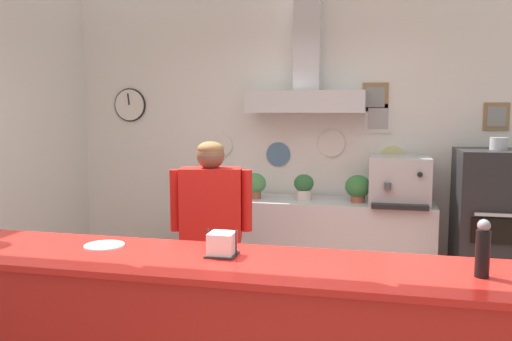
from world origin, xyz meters
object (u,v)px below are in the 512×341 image
object	(u,v)px
pizza_oven	(494,236)
potted_basil	(255,184)
potted_rosemary	(304,186)
napkin_holder	(222,245)
potted_sage	(358,187)
shop_worker	(211,238)
potted_oregano	(205,185)
pepper_grinder	(483,249)
condiment_plate	(104,246)
espresso_machine	(399,181)

from	to	relation	value
pizza_oven	potted_basil	xyz separation A→B (m)	(-2.06, 0.12, 0.35)
potted_rosemary	napkin_holder	world-z (taller)	napkin_holder
pizza_oven	potted_sage	world-z (taller)	pizza_oven
shop_worker	potted_oregano	size ratio (longest dim) A/B	7.96
potted_basil	potted_oregano	distance (m)	0.48
pizza_oven	potted_oregano	distance (m)	2.57
potted_basil	pepper_grinder	distance (m)	2.89
potted_basil	condiment_plate	bearing A→B (deg)	-95.44
potted_rosemary	condiment_plate	bearing A→B (deg)	-106.18
potted_basil	condiment_plate	distance (m)	2.37
potted_oregano	napkin_holder	xyz separation A→B (m)	(0.88, -2.38, 0.07)
potted_rosemary	potted_sage	bearing A→B (deg)	1.30
potted_rosemary	potted_basil	size ratio (longest dim) A/B	1.01
pizza_oven	potted_basil	world-z (taller)	pizza_oven
condiment_plate	pepper_grinder	world-z (taller)	pepper_grinder
shop_worker	potted_rosemary	distance (m)	1.24
potted_sage	napkin_holder	bearing A→B (deg)	-102.84
potted_sage	napkin_holder	distance (m)	2.45
espresso_machine	napkin_holder	bearing A→B (deg)	-110.58
shop_worker	potted_sage	xyz separation A→B (m)	(1.01, 1.11, 0.25)
potted_sage	potted_oregano	bearing A→B (deg)	-179.74
pepper_grinder	potted_rosemary	bearing A→B (deg)	113.83
potted_basil	shop_worker	bearing A→B (deg)	-93.66
pepper_grinder	napkin_holder	world-z (taller)	pepper_grinder
pizza_oven	potted_sage	xyz separation A→B (m)	(-1.12, 0.13, 0.35)
potted_rosemary	potted_sage	size ratio (longest dim) A/B	0.98
shop_worker	condiment_plate	size ratio (longest dim) A/B	7.67
potted_oregano	pizza_oven	bearing A→B (deg)	-2.66
espresso_machine	pizza_oven	bearing A→B (deg)	-9.44
potted_oregano	napkin_holder	bearing A→B (deg)	-69.63
condiment_plate	potted_basil	bearing A→B (deg)	84.56
shop_worker	pizza_oven	bearing A→B (deg)	-167.54
potted_rosemary	potted_oregano	world-z (taller)	potted_rosemary
condiment_plate	napkin_holder	distance (m)	0.63
pizza_oven	potted_oregano	xyz separation A→B (m)	(-2.55, 0.12, 0.33)
pizza_oven	potted_rosemary	size ratio (longest dim) A/B	6.48
espresso_machine	potted_basil	world-z (taller)	espresso_machine
pizza_oven	espresso_machine	size ratio (longest dim) A/B	2.77
espresso_machine	potted_rosemary	distance (m)	0.84
shop_worker	napkin_holder	distance (m)	1.40
potted_rosemary	condiment_plate	xyz separation A→B (m)	(-0.68, -2.36, 0.00)
potted_rosemary	pepper_grinder	bearing A→B (deg)	-66.17
potted_oregano	potted_sage	world-z (taller)	potted_sage
pizza_oven	potted_rosemary	world-z (taller)	pizza_oven
potted_oregano	napkin_holder	distance (m)	2.54
pizza_oven	napkin_holder	world-z (taller)	pizza_oven
potted_basil	pepper_grinder	bearing A→B (deg)	-57.83
espresso_machine	condiment_plate	size ratio (longest dim) A/B	2.77
pizza_oven	shop_worker	size ratio (longest dim) A/B	1.00
potted_oregano	shop_worker	bearing A→B (deg)	-69.40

